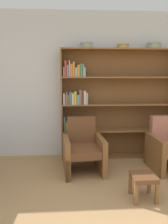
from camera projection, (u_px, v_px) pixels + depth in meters
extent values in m
cube|color=silver|center=(95.00, 86.00, 4.22)|extent=(12.00, 0.06, 2.75)
cube|color=brown|center=(62.00, 105.00, 4.05)|extent=(0.02, 0.30, 2.05)
cube|color=brown|center=(122.00, 49.00, 3.96)|extent=(2.17, 0.30, 0.03)
cube|color=brown|center=(119.00, 156.00, 4.29)|extent=(2.17, 0.30, 0.03)
cube|color=brown|center=(118.00, 104.00, 4.26)|extent=(2.17, 0.01, 2.05)
cube|color=#B2A899|center=(65.00, 152.00, 4.16)|extent=(0.04, 0.16, 0.21)
cube|color=white|center=(67.00, 153.00, 4.18)|extent=(0.04, 0.18, 0.16)
cube|color=#388C47|center=(70.00, 153.00, 4.15)|extent=(0.03, 0.13, 0.20)
cube|color=#388C47|center=(72.00, 151.00, 4.16)|extent=(0.03, 0.17, 0.27)
cube|color=orange|center=(74.00, 151.00, 4.17)|extent=(0.04, 0.16, 0.25)
cube|color=#4C756B|center=(76.00, 151.00, 4.15)|extent=(0.02, 0.13, 0.25)
cube|color=orange|center=(77.00, 152.00, 4.19)|extent=(0.02, 0.20, 0.20)
cube|color=black|center=(79.00, 151.00, 4.18)|extent=(0.02, 0.17, 0.26)
cube|color=#334CB2|center=(80.00, 152.00, 4.19)|extent=(0.02, 0.18, 0.20)
cube|color=#388C47|center=(82.00, 151.00, 4.16)|extent=(0.02, 0.13, 0.24)
cube|color=#334CB2|center=(84.00, 151.00, 4.18)|extent=(0.03, 0.17, 0.23)
cube|color=#4C756B|center=(85.00, 153.00, 4.19)|extent=(0.02, 0.17, 0.17)
cube|color=#669EB2|center=(87.00, 150.00, 4.20)|extent=(0.04, 0.20, 0.27)
cube|color=#7F6B4C|center=(90.00, 151.00, 4.17)|extent=(0.04, 0.14, 0.26)
cube|color=black|center=(92.00, 153.00, 4.18)|extent=(0.03, 0.13, 0.17)
cube|color=brown|center=(119.00, 130.00, 4.20)|extent=(2.17, 0.30, 0.02)
cube|color=#4C756B|center=(65.00, 124.00, 4.07)|extent=(0.03, 0.16, 0.26)
cube|color=gold|center=(67.00, 126.00, 4.07)|extent=(0.02, 0.14, 0.17)
cube|color=#994C99|center=(69.00, 126.00, 4.07)|extent=(0.04, 0.16, 0.20)
cube|color=#994C99|center=(71.00, 125.00, 4.09)|extent=(0.04, 0.18, 0.23)
cube|color=#388C47|center=(74.00, 124.00, 4.08)|extent=(0.03, 0.16, 0.27)
cube|color=#334CB2|center=(76.00, 126.00, 4.07)|extent=(0.03, 0.13, 0.20)
cube|color=#669EB2|center=(78.00, 126.00, 4.09)|extent=(0.03, 0.15, 0.18)
cube|color=#669EB2|center=(79.00, 124.00, 4.07)|extent=(0.02, 0.14, 0.25)
cube|color=#B2A899|center=(80.00, 126.00, 4.09)|extent=(0.02, 0.15, 0.17)
cube|color=#669EB2|center=(82.00, 124.00, 4.10)|extent=(0.03, 0.18, 0.25)
cube|color=gold|center=(84.00, 124.00, 4.08)|extent=(0.04, 0.15, 0.26)
cube|color=black|center=(86.00, 125.00, 4.11)|extent=(0.03, 0.19, 0.22)
cube|color=brown|center=(120.00, 104.00, 4.12)|extent=(2.17, 0.30, 0.02)
cube|color=white|center=(64.00, 99.00, 3.99)|extent=(0.02, 0.17, 0.21)
cube|color=#994C99|center=(66.00, 99.00, 4.00)|extent=(0.02, 0.17, 0.19)
cube|color=#7F6B4C|center=(67.00, 98.00, 3.99)|extent=(0.02, 0.17, 0.23)
cube|color=#7F6B4C|center=(68.00, 99.00, 4.01)|extent=(0.02, 0.20, 0.18)
cube|color=#4C756B|center=(70.00, 98.00, 4.01)|extent=(0.04, 0.20, 0.22)
cube|color=white|center=(73.00, 99.00, 4.02)|extent=(0.03, 0.20, 0.20)
cube|color=gold|center=(75.00, 98.00, 3.98)|extent=(0.04, 0.13, 0.24)
cube|color=#669EB2|center=(78.00, 99.00, 4.01)|extent=(0.04, 0.17, 0.17)
cube|color=#7F6B4C|center=(80.00, 97.00, 4.02)|extent=(0.03, 0.19, 0.27)
cube|color=red|center=(82.00, 97.00, 4.00)|extent=(0.02, 0.15, 0.26)
cube|color=#4C756B|center=(83.00, 98.00, 4.01)|extent=(0.02, 0.17, 0.24)
cube|color=white|center=(85.00, 98.00, 4.00)|extent=(0.03, 0.14, 0.25)
cube|color=#B2A899|center=(87.00, 99.00, 4.01)|extent=(0.03, 0.15, 0.21)
cube|color=brown|center=(121.00, 77.00, 4.04)|extent=(2.17, 0.30, 0.02)
cube|color=#7F6B4C|center=(64.00, 72.00, 3.90)|extent=(0.03, 0.15, 0.17)
cube|color=red|center=(66.00, 69.00, 3.90)|extent=(0.03, 0.16, 0.28)
cube|color=#669EB2|center=(68.00, 71.00, 3.91)|extent=(0.02, 0.16, 0.20)
cube|color=#B2A899|center=(69.00, 69.00, 3.90)|extent=(0.02, 0.14, 0.28)
cube|color=orange|center=(71.00, 70.00, 3.91)|extent=(0.04, 0.16, 0.22)
cube|color=orange|center=(74.00, 69.00, 3.92)|extent=(0.03, 0.18, 0.26)
cube|color=#B2A899|center=(76.00, 72.00, 3.91)|extent=(0.03, 0.13, 0.16)
cube|color=orange|center=(78.00, 71.00, 3.94)|extent=(0.04, 0.19, 0.21)
cube|color=#388C47|center=(81.00, 70.00, 3.94)|extent=(0.04, 0.19, 0.23)
cube|color=#669EB2|center=(83.00, 71.00, 3.93)|extent=(0.02, 0.18, 0.22)
cube|color=#B2A899|center=(85.00, 72.00, 3.93)|extent=(0.02, 0.17, 0.16)
cylinder|color=gray|center=(86.00, 46.00, 3.91)|extent=(0.20, 0.20, 0.10)
torus|color=gray|center=(86.00, 43.00, 3.90)|extent=(0.22, 0.22, 0.02)
cylinder|color=tan|center=(123.00, 46.00, 3.95)|extent=(0.20, 0.20, 0.08)
torus|color=tan|center=(123.00, 45.00, 3.94)|extent=(0.22, 0.22, 0.02)
cylinder|color=gray|center=(154.00, 46.00, 3.98)|extent=(0.24, 0.24, 0.10)
torus|color=gray|center=(154.00, 43.00, 3.97)|extent=(0.26, 0.26, 0.02)
cube|color=brown|center=(105.00, 168.00, 3.34)|extent=(0.08, 0.08, 0.34)
cube|color=brown|center=(68.00, 171.00, 3.25)|extent=(0.08, 0.08, 0.34)
cube|color=brown|center=(97.00, 154.00, 3.93)|extent=(0.08, 0.08, 0.34)
cube|color=brown|center=(65.00, 156.00, 3.85)|extent=(0.08, 0.08, 0.34)
cube|color=brown|center=(84.00, 150.00, 3.56)|extent=(0.53, 0.68, 0.12)
cube|color=brown|center=(81.00, 130.00, 3.79)|extent=(0.49, 0.16, 0.47)
cube|color=brown|center=(100.00, 154.00, 3.61)|extent=(0.14, 0.68, 0.58)
cube|color=brown|center=(66.00, 156.00, 3.53)|extent=(0.14, 0.68, 0.58)
cube|color=brown|center=(162.00, 168.00, 3.35)|extent=(0.07, 0.07, 0.34)
cube|color=brown|center=(147.00, 154.00, 3.95)|extent=(0.07, 0.07, 0.34)
cube|color=#B2705B|center=(164.00, 129.00, 3.88)|extent=(0.49, 0.15, 0.47)
cube|color=brown|center=(155.00, 154.00, 3.63)|extent=(0.12, 0.68, 0.58)
cube|color=brown|center=(130.00, 184.00, 2.93)|extent=(0.04, 0.04, 0.27)
cube|color=brown|center=(149.00, 184.00, 2.94)|extent=(0.04, 0.04, 0.27)
cube|color=brown|center=(136.00, 195.00, 2.67)|extent=(0.04, 0.04, 0.27)
cube|color=brown|center=(157.00, 194.00, 2.69)|extent=(0.04, 0.04, 0.27)
cube|color=brown|center=(144.00, 177.00, 2.78)|extent=(0.30, 0.30, 0.06)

